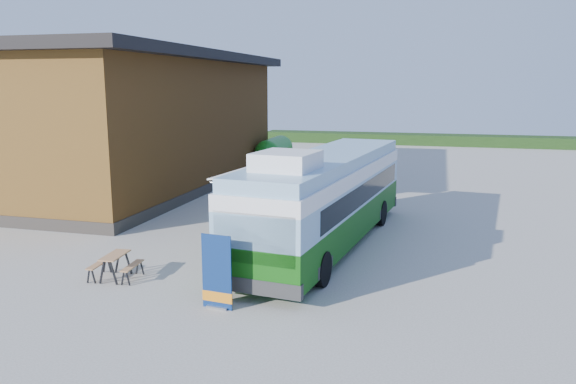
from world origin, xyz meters
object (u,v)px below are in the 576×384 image
(bus, at_px, (327,196))
(banner, at_px, (217,279))
(picnic_table, at_px, (115,261))
(slurry_tanker, at_px, (274,151))
(person_b, at_px, (301,170))
(person_a, at_px, (304,176))

(bus, xyz_separation_m, banner, (-1.55, -6.50, -1.02))
(picnic_table, bearing_deg, slurry_tanker, 89.22)
(banner, distance_m, person_b, 18.23)
(person_b, height_order, slurry_tanker, slurry_tanker)
(person_a, xyz_separation_m, person_b, (-0.64, 1.96, -0.01))
(person_a, bearing_deg, picnic_table, -112.00)
(banner, relative_size, person_a, 1.06)
(banner, xyz_separation_m, person_a, (-1.60, 16.13, 0.12))
(bus, xyz_separation_m, slurry_tanker, (-7.33, 17.98, -0.60))
(banner, relative_size, person_b, 1.07)
(bus, height_order, person_b, bus)
(bus, height_order, banner, bus)
(banner, relative_size, picnic_table, 1.39)
(picnic_table, relative_size, person_b, 0.77)
(banner, distance_m, person_a, 16.21)
(person_b, relative_size, slurry_tanker, 0.32)
(bus, relative_size, slurry_tanker, 2.20)
(bus, height_order, slurry_tanker, bus)
(banner, xyz_separation_m, slurry_tanker, (-5.78, 24.48, 0.41))
(picnic_table, xyz_separation_m, person_b, (1.56, 16.76, 0.37))
(bus, height_order, picnic_table, bus)
(slurry_tanker, bearing_deg, person_a, -65.27)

